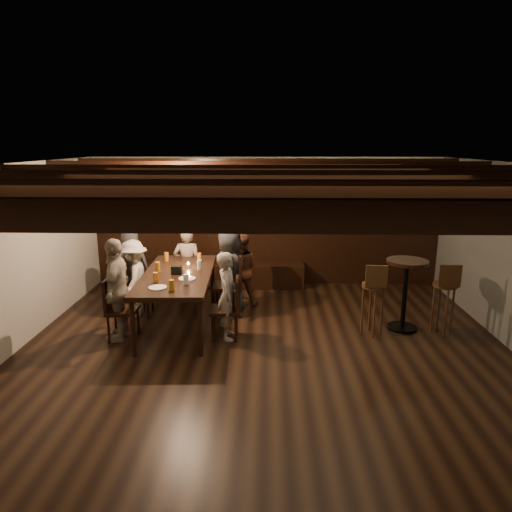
{
  "coord_description": "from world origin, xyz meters",
  "views": [
    {
      "loc": [
        0.03,
        -5.06,
        2.65
      ],
      "look_at": [
        -0.14,
        1.3,
        1.07
      ],
      "focal_mm": 32.0,
      "sensor_mm": 36.0,
      "label": 1
    }
  ],
  "objects_px": {
    "person_bench_right": "(241,270)",
    "bar_stool_left": "(372,308)",
    "chair_left_far": "(122,320)",
    "chair_left_near": "(137,297)",
    "person_right_near": "(230,272)",
    "person_bench_left": "(132,269)",
    "person_bench_centre": "(187,265)",
    "high_top_table": "(406,284)",
    "person_left_far": "(117,289)",
    "chair_right_near": "(229,296)",
    "bar_stool_right": "(443,307)",
    "person_right_far": "(228,296)",
    "chair_right_far": "(226,320)",
    "person_left_near": "(134,278)",
    "dining_table": "(178,278)"
  },
  "relations": [
    {
      "from": "person_bench_right",
      "to": "bar_stool_left",
      "type": "height_order",
      "value": "person_bench_right"
    },
    {
      "from": "chair_left_far",
      "to": "person_bench_right",
      "type": "relative_size",
      "value": 0.72
    },
    {
      "from": "chair_left_near",
      "to": "person_right_near",
      "type": "xyz_separation_m",
      "value": [
        1.47,
        0.06,
        0.41
      ]
    },
    {
      "from": "person_bench_left",
      "to": "person_bench_centre",
      "type": "relative_size",
      "value": 0.98
    },
    {
      "from": "high_top_table",
      "to": "person_bench_left",
      "type": "bearing_deg",
      "value": 167.99
    },
    {
      "from": "person_left_far",
      "to": "chair_right_near",
      "type": "bearing_deg",
      "value": 121.46
    },
    {
      "from": "person_bench_centre",
      "to": "bar_stool_right",
      "type": "height_order",
      "value": "person_bench_centre"
    },
    {
      "from": "chair_right_near",
      "to": "person_bench_right",
      "type": "relative_size",
      "value": 0.82
    },
    {
      "from": "person_bench_right",
      "to": "person_bench_left",
      "type": "bearing_deg",
      "value": -0.0
    },
    {
      "from": "person_right_far",
      "to": "bar_stool_left",
      "type": "distance_m",
      "value": 2.04
    },
    {
      "from": "chair_right_near",
      "to": "person_right_far",
      "type": "height_order",
      "value": "person_right_far"
    },
    {
      "from": "chair_right_far",
      "to": "person_bench_right",
      "type": "distance_m",
      "value": 1.4
    },
    {
      "from": "chair_left_near",
      "to": "person_bench_centre",
      "type": "height_order",
      "value": "person_bench_centre"
    },
    {
      "from": "chair_left_near",
      "to": "chair_left_far",
      "type": "bearing_deg",
      "value": 0.1
    },
    {
      "from": "chair_left_near",
      "to": "person_left_near",
      "type": "bearing_deg",
      "value": -90.0
    },
    {
      "from": "chair_right_near",
      "to": "high_top_table",
      "type": "height_order",
      "value": "high_top_table"
    },
    {
      "from": "chair_right_far",
      "to": "person_bench_centre",
      "type": "distance_m",
      "value": 1.71
    },
    {
      "from": "dining_table",
      "to": "person_right_far",
      "type": "relative_size",
      "value": 1.79
    },
    {
      "from": "chair_left_near",
      "to": "person_bench_right",
      "type": "height_order",
      "value": "person_bench_right"
    },
    {
      "from": "person_bench_centre",
      "to": "bar_stool_left",
      "type": "height_order",
      "value": "person_bench_centre"
    },
    {
      "from": "chair_right_near",
      "to": "person_right_near",
      "type": "height_order",
      "value": "person_right_near"
    },
    {
      "from": "chair_left_far",
      "to": "chair_right_far",
      "type": "distance_m",
      "value": 1.44
    },
    {
      "from": "chair_left_near",
      "to": "chair_right_far",
      "type": "bearing_deg",
      "value": 57.96
    },
    {
      "from": "person_bench_centre",
      "to": "bar_stool_left",
      "type": "xyz_separation_m",
      "value": [
        2.83,
        -1.29,
        -0.25
      ]
    },
    {
      "from": "person_bench_centre",
      "to": "bar_stool_left",
      "type": "distance_m",
      "value": 3.12
    },
    {
      "from": "person_left_near",
      "to": "person_bench_left",
      "type": "bearing_deg",
      "value": -161.57
    },
    {
      "from": "person_bench_right",
      "to": "person_right_far",
      "type": "height_order",
      "value": "person_right_far"
    },
    {
      "from": "dining_table",
      "to": "person_right_near",
      "type": "height_order",
      "value": "person_right_near"
    },
    {
      "from": "chair_left_near",
      "to": "person_right_far",
      "type": "xyz_separation_m",
      "value": [
        1.51,
        -0.84,
        0.33
      ]
    },
    {
      "from": "chair_right_near",
      "to": "bar_stool_right",
      "type": "xyz_separation_m",
      "value": [
        3.09,
        -0.67,
        0.09
      ]
    },
    {
      "from": "person_left_near",
      "to": "bar_stool_right",
      "type": "height_order",
      "value": "person_left_near"
    },
    {
      "from": "person_left_far",
      "to": "bar_stool_left",
      "type": "distance_m",
      "value": 3.54
    },
    {
      "from": "person_right_near",
      "to": "high_top_table",
      "type": "relative_size",
      "value": 1.35
    },
    {
      "from": "person_bench_right",
      "to": "person_right_near",
      "type": "distance_m",
      "value": 0.48
    },
    {
      "from": "person_left_near",
      "to": "bar_stool_right",
      "type": "distance_m",
      "value": 4.6
    },
    {
      "from": "person_left_far",
      "to": "person_right_near",
      "type": "xyz_separation_m",
      "value": [
        1.46,
        0.96,
        -0.01
      ]
    },
    {
      "from": "person_right_far",
      "to": "bar_stool_left",
      "type": "bearing_deg",
      "value": -87.31
    },
    {
      "from": "chair_left_far",
      "to": "person_bench_right",
      "type": "distance_m",
      "value": 2.13
    },
    {
      "from": "person_bench_right",
      "to": "high_top_table",
      "type": "bearing_deg",
      "value": 155.84
    },
    {
      "from": "chair_right_far",
      "to": "high_top_table",
      "type": "bearing_deg",
      "value": -83.76
    },
    {
      "from": "person_right_near",
      "to": "bar_stool_right",
      "type": "distance_m",
      "value": 3.15
    },
    {
      "from": "person_bench_left",
      "to": "bar_stool_right",
      "type": "bearing_deg",
      "value": 165.09
    },
    {
      "from": "person_bench_right",
      "to": "person_left_near",
      "type": "relative_size",
      "value": 1.0
    },
    {
      "from": "person_right_far",
      "to": "bar_stool_right",
      "type": "distance_m",
      "value": 3.04
    },
    {
      "from": "person_left_near",
      "to": "person_right_far",
      "type": "distance_m",
      "value": 1.75
    },
    {
      "from": "person_left_near",
      "to": "bar_stool_left",
      "type": "distance_m",
      "value": 3.62
    },
    {
      "from": "person_bench_right",
      "to": "bar_stool_left",
      "type": "bearing_deg",
      "value": 146.22
    },
    {
      "from": "person_bench_left",
      "to": "person_bench_right",
      "type": "distance_m",
      "value": 1.8
    },
    {
      "from": "chair_left_near",
      "to": "person_right_near",
      "type": "distance_m",
      "value": 1.53
    },
    {
      "from": "high_top_table",
      "to": "person_bench_centre",
      "type": "bearing_deg",
      "value": 161.96
    }
  ]
}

